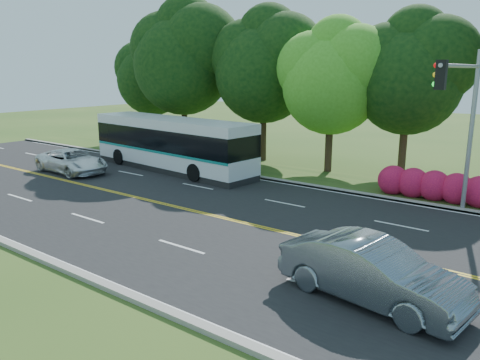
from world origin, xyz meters
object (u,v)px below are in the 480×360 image
Objects in this scene: traffic_signal at (464,109)px; transit_bus at (171,145)px; suv at (72,161)px; sedan at (372,271)px.

traffic_signal is 17.02m from transit_bus.
suv is (-4.31, -4.27, -0.89)m from transit_bus.
sedan is (16.66, -9.10, -0.76)m from transit_bus.
sedan is at bearing -100.87° from suv.
traffic_signal is 9.50m from sedan.
transit_bus reaches higher than sedan.
sedan is 21.51m from suv.
suv is (-21.05, -3.88, -3.94)m from traffic_signal.
sedan reaches higher than suv.
transit_bus is (-16.74, 0.40, -3.05)m from traffic_signal.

